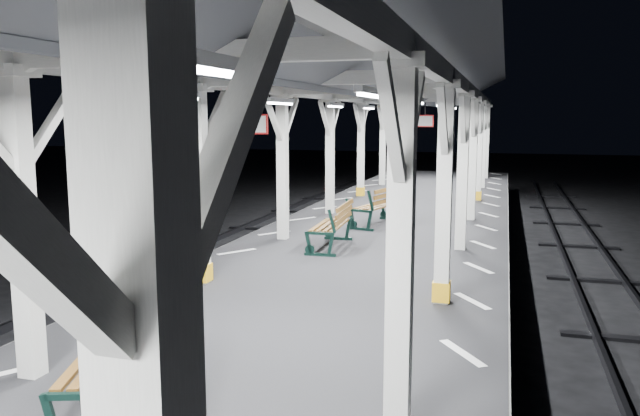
% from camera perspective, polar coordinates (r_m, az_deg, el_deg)
% --- Properties ---
extents(ground, '(120.00, 120.00, 0.00)m').
position_cam_1_polar(ground, '(8.71, -4.46, -17.54)').
color(ground, black).
rests_on(ground, ground).
extents(platform, '(6.00, 50.00, 1.00)m').
position_cam_1_polar(platform, '(8.50, -4.50, -14.50)').
color(platform, black).
rests_on(platform, ground).
extents(hazard_stripes_left, '(1.00, 48.00, 0.01)m').
position_cam_1_polar(hazard_stripes_left, '(9.44, -18.74, -9.32)').
color(hazard_stripes_left, silver).
rests_on(hazard_stripes_left, platform).
extents(hazard_stripes_right, '(1.00, 48.00, 0.01)m').
position_cam_1_polar(hazard_stripes_right, '(7.83, 12.89, -12.79)').
color(hazard_stripes_right, silver).
rests_on(hazard_stripes_right, platform).
extents(canopy, '(5.40, 49.00, 4.65)m').
position_cam_1_polar(canopy, '(7.85, -4.90, 13.92)').
color(canopy, silver).
rests_on(canopy, platform).
extents(bench_near, '(1.24, 1.96, 1.00)m').
position_cam_1_polar(bench_near, '(6.56, -17.73, -12.28)').
color(bench_near, black).
rests_on(bench_near, platform).
extents(bench_mid, '(0.76, 1.84, 0.98)m').
position_cam_1_polar(bench_mid, '(13.33, 1.36, -1.46)').
color(bench_mid, black).
rests_on(bench_mid, platform).
extents(bench_far, '(1.13, 1.99, 1.02)m').
position_cam_1_polar(bench_far, '(16.17, 5.60, 0.31)').
color(bench_far, black).
rests_on(bench_far, platform).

